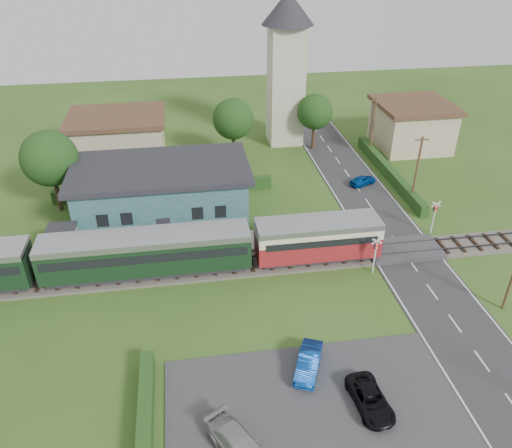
{
  "coord_description": "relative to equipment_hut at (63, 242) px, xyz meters",
  "views": [
    {
      "loc": [
        -7.71,
        -30.61,
        24.06
      ],
      "look_at": [
        -2.34,
        4.0,
        2.71
      ],
      "focal_mm": 35.0,
      "sensor_mm": 36.0,
      "label": 1
    }
  ],
  "objects": [
    {
      "name": "ground",
      "position": [
        18.0,
        -5.2,
        -1.75
      ],
      "size": [
        120.0,
        120.0,
        0.0
      ],
      "primitive_type": "plane",
      "color": "#2D4C19"
    },
    {
      "name": "railway_track",
      "position": [
        18.0,
        -3.2,
        -1.64
      ],
      "size": [
        76.0,
        3.2,
        0.49
      ],
      "color": "#4C443D",
      "rests_on": "ground"
    },
    {
      "name": "road",
      "position": [
        28.0,
        -5.2,
        -1.72
      ],
      "size": [
        6.0,
        70.0,
        0.05
      ],
      "primitive_type": "cube",
      "color": "#28282B",
      "rests_on": "ground"
    },
    {
      "name": "car_park",
      "position": [
        16.5,
        -17.2,
        -1.71
      ],
      "size": [
        17.0,
        9.0,
        0.08
      ],
      "primitive_type": "cube",
      "color": "#333335",
      "rests_on": "ground"
    },
    {
      "name": "crossing_deck",
      "position": [
        28.0,
        -3.2,
        -1.52
      ],
      "size": [
        6.2,
        3.4,
        0.45
      ],
      "primitive_type": "cube",
      "color": "#333335",
      "rests_on": "ground"
    },
    {
      "name": "platform",
      "position": [
        8.0,
        0.0,
        -1.52
      ],
      "size": [
        30.0,
        3.0,
        0.45
      ],
      "primitive_type": "cube",
      "color": "gray",
      "rests_on": "ground"
    },
    {
      "name": "equipment_hut",
      "position": [
        0.0,
        0.0,
        0.0
      ],
      "size": [
        2.3,
        2.3,
        2.55
      ],
      "color": "#BDB59E",
      "rests_on": "platform"
    },
    {
      "name": "station_building",
      "position": [
        8.0,
        5.79,
        0.95
      ],
      "size": [
        16.0,
        9.0,
        5.3
      ],
      "color": "#275552",
      "rests_on": "ground"
    },
    {
      "name": "train",
      "position": [
        3.61,
        -3.2,
        0.43
      ],
      "size": [
        43.2,
        2.9,
        3.4
      ],
      "color": "#232328",
      "rests_on": "ground"
    },
    {
      "name": "church_tower",
      "position": [
        23.0,
        22.8,
        8.48
      ],
      "size": [
        6.0,
        6.0,
        17.6
      ],
      "color": "#BDB59E",
      "rests_on": "ground"
    },
    {
      "name": "house_west",
      "position": [
        3.0,
        19.8,
        1.04
      ],
      "size": [
        10.8,
        8.8,
        5.5
      ],
      "color": "tan",
      "rests_on": "ground"
    },
    {
      "name": "house_east",
      "position": [
        38.0,
        18.8,
        1.05
      ],
      "size": [
        8.8,
        8.8,
        5.5
      ],
      "color": "tan",
      "rests_on": "ground"
    },
    {
      "name": "hedge_carpark",
      "position": [
        7.0,
        -17.2,
        -1.15
      ],
      "size": [
        0.8,
        9.0,
        1.2
      ],
      "primitive_type": "cube",
      "color": "#193814",
      "rests_on": "ground"
    },
    {
      "name": "hedge_roadside",
      "position": [
        32.2,
        10.8,
        -1.15
      ],
      "size": [
        0.8,
        18.0,
        1.2
      ],
      "primitive_type": "cube",
      "color": "#193814",
      "rests_on": "ground"
    },
    {
      "name": "hedge_station",
      "position": [
        8.0,
        10.3,
        -1.1
      ],
      "size": [
        22.0,
        0.8,
        1.3
      ],
      "primitive_type": "cube",
      "color": "#193814",
      "rests_on": "ground"
    },
    {
      "name": "tree_a",
      "position": [
        -2.0,
        8.8,
        3.63
      ],
      "size": [
        5.2,
        5.2,
        8.0
      ],
      "color": "#332316",
      "rests_on": "ground"
    },
    {
      "name": "tree_b",
      "position": [
        16.0,
        17.8,
        3.27
      ],
      "size": [
        4.6,
        4.6,
        7.34
      ],
      "color": "#332316",
      "rests_on": "ground"
    },
    {
      "name": "tree_c",
      "position": [
        26.0,
        19.8,
        2.91
      ],
      "size": [
        4.2,
        4.2,
        6.78
      ],
      "color": "#332316",
      "rests_on": "ground"
    },
    {
      "name": "utility_pole_c",
      "position": [
        32.2,
        4.8,
        1.88
      ],
      "size": [
        1.4,
        0.22,
        7.0
      ],
      "color": "#473321",
      "rests_on": "ground"
    },
    {
      "name": "utility_pole_d",
      "position": [
        32.2,
        16.8,
        1.88
      ],
      "size": [
        1.4,
        0.22,
        7.0
      ],
      "color": "#473321",
      "rests_on": "ground"
    },
    {
      "name": "crossing_signal_near",
      "position": [
        24.4,
        -5.61,
        0.39
      ],
      "size": [
        0.84,
        0.28,
        3.28
      ],
      "color": "silver",
      "rests_on": "ground"
    },
    {
      "name": "crossing_signal_far",
      "position": [
        31.6,
        -0.81,
        0.39
      ],
      "size": [
        0.84,
        0.28,
        3.28
      ],
      "color": "silver",
      "rests_on": "ground"
    },
    {
      "name": "streetlamp_west",
      "position": [
        -4.0,
        14.8,
        1.29
      ],
      "size": [
        0.3,
        0.3,
        5.15
      ],
      "color": "#3F3F47",
      "rests_on": "ground"
    },
    {
      "name": "streetlamp_east",
      "position": [
        34.0,
        21.8,
        1.29
      ],
      "size": [
        0.3,
        0.3,
        5.15
      ],
      "color": "#3F3F47",
      "rests_on": "ground"
    },
    {
      "name": "car_on_road",
      "position": [
        28.76,
        9.35,
        -1.18
      ],
      "size": [
        3.26,
        2.38,
        1.03
      ],
      "primitive_type": "imported",
      "rotation": [
        0.0,
        0.0,
        2.01
      ],
      "color": "navy",
      "rests_on": "road"
    },
    {
      "name": "car_park_blue",
      "position": [
        16.86,
        -14.7,
        -1.06
      ],
      "size": [
        2.65,
        3.88,
        1.21
      ],
      "primitive_type": "imported",
      "rotation": [
        0.0,
        0.0,
        -0.41
      ],
      "color": "navy",
      "rests_on": "car_park"
    },
    {
      "name": "car_park_silver",
      "position": [
        11.88,
        -19.7,
        -1.04
      ],
      "size": [
        3.74,
        4.65,
        1.26
      ],
      "primitive_type": "imported",
      "rotation": [
        0.0,
        0.0,
        0.53
      ],
      "color": "#989898",
      "rests_on": "car_park"
    },
    {
      "name": "car_park_dark",
      "position": [
        19.7,
        -17.9,
        -1.13
      ],
      "size": [
        2.11,
        4.0,
        1.07
      ],
      "primitive_type": "imported",
      "rotation": [
        0.0,
        0.0,
        0.09
      ],
      "color": "black",
      "rests_on": "car_park"
    },
    {
      "name": "pedestrian_near",
      "position": [
        17.08,
        -0.2,
        -0.35
      ],
      "size": [
        0.76,
        0.56,
        1.9
      ],
      "primitive_type": "imported",
      "rotation": [
        0.0,
        0.0,
        3.31
      ],
      "color": "gray",
      "rests_on": "platform"
    },
    {
      "name": "pedestrian_far",
      "position": [
        0.92,
        -0.21,
        -0.37
      ],
      "size": [
        0.72,
        0.92,
        1.86
      ],
      "primitive_type": "imported",
      "rotation": [
        0.0,
        0.0,
        1.55
      ],
      "color": "gray",
      "rests_on": "platform"
    }
  ]
}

